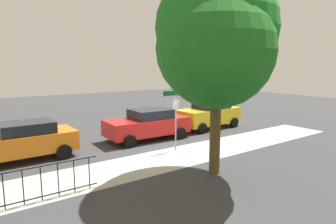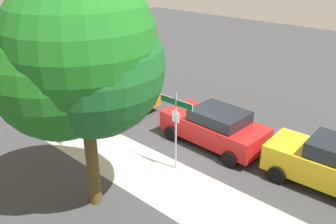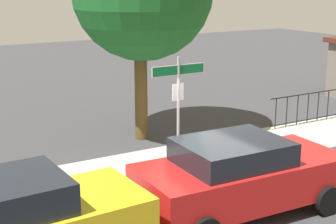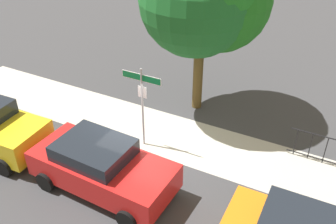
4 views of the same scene
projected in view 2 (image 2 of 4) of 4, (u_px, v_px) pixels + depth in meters
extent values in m
plane|color=#38383A|center=(175.00, 160.00, 13.98)|extent=(60.00, 60.00, 0.00)
cube|color=#AEAA9D|center=(117.00, 155.00, 14.33)|extent=(24.00, 2.60, 0.00)
cylinder|color=#9EA0A5|center=(176.00, 133.00, 12.87)|extent=(0.07, 0.07, 3.03)
cube|color=#0F723D|center=(176.00, 102.00, 12.37)|extent=(1.43, 0.02, 0.22)
cube|color=white|center=(176.00, 102.00, 12.37)|extent=(1.46, 0.02, 0.25)
cube|color=silver|center=(176.00, 117.00, 12.59)|extent=(0.32, 0.02, 0.42)
cylinder|color=#51401E|center=(92.00, 159.00, 11.02)|extent=(0.39, 0.39, 3.27)
sphere|color=#195B24|center=(93.00, 67.00, 9.98)|extent=(4.10, 4.10, 4.10)
sphere|color=#2E621D|center=(58.00, 64.00, 9.96)|extent=(2.70, 2.70, 2.70)
sphere|color=#1C651B|center=(59.00, 73.00, 9.86)|extent=(3.84, 3.84, 3.84)
sphere|color=#1C6E1F|center=(81.00, 44.00, 9.60)|extent=(4.23, 4.23, 4.23)
cube|color=gold|center=(330.00, 167.00, 12.13)|extent=(4.32, 1.98, 0.94)
cylinder|color=black|center=(277.00, 175.00, 12.53)|extent=(0.65, 0.25, 0.64)
cylinder|color=black|center=(296.00, 154.00, 13.80)|extent=(0.65, 0.25, 0.64)
cube|color=red|center=(213.00, 128.00, 14.90)|extent=(4.54, 2.08, 0.83)
cube|color=black|center=(220.00, 116.00, 14.46)|extent=(2.21, 1.77, 0.48)
cylinder|color=black|center=(171.00, 133.00, 15.41)|extent=(0.65, 0.24, 0.64)
cylinder|color=black|center=(200.00, 119.00, 16.67)|extent=(0.65, 0.24, 0.64)
cylinder|color=black|center=(229.00, 159.00, 13.48)|extent=(0.65, 0.24, 0.64)
cylinder|color=black|center=(256.00, 141.00, 14.74)|extent=(0.65, 0.24, 0.64)
cube|color=orange|center=(118.00, 92.00, 18.71)|extent=(4.39, 1.89, 0.82)
cube|color=black|center=(121.00, 82.00, 18.28)|extent=(2.12, 1.64, 0.48)
cylinder|color=black|center=(88.00, 98.00, 19.14)|extent=(0.64, 0.23, 0.64)
cylinder|color=black|center=(114.00, 89.00, 20.39)|extent=(0.64, 0.23, 0.64)
cylinder|color=black|center=(125.00, 113.00, 17.36)|extent=(0.64, 0.23, 0.64)
cylinder|color=black|center=(151.00, 102.00, 18.61)|extent=(0.64, 0.23, 0.64)
cylinder|color=black|center=(30.00, 107.00, 16.13)|extent=(4.86, 0.04, 0.04)
cylinder|color=black|center=(33.00, 126.00, 16.51)|extent=(4.86, 0.04, 0.04)
cylinder|color=black|center=(58.00, 132.00, 15.01)|extent=(0.03, 0.03, 1.05)
cylinder|color=black|center=(52.00, 129.00, 15.31)|extent=(0.03, 0.03, 1.05)
cylinder|color=black|center=(46.00, 126.00, 15.60)|extent=(0.03, 0.03, 1.05)
cylinder|color=black|center=(40.00, 122.00, 15.90)|extent=(0.03, 0.03, 1.05)
cylinder|color=black|center=(35.00, 119.00, 16.20)|extent=(0.03, 0.03, 1.05)
cylinder|color=black|center=(29.00, 116.00, 16.49)|extent=(0.03, 0.03, 1.05)
cylinder|color=black|center=(24.00, 113.00, 16.79)|extent=(0.03, 0.03, 1.05)
cylinder|color=black|center=(19.00, 110.00, 17.09)|extent=(0.03, 0.03, 1.05)
cylinder|color=black|center=(15.00, 108.00, 17.38)|extent=(0.03, 0.03, 1.05)
cylinder|color=black|center=(10.00, 105.00, 17.68)|extent=(0.03, 0.03, 1.05)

